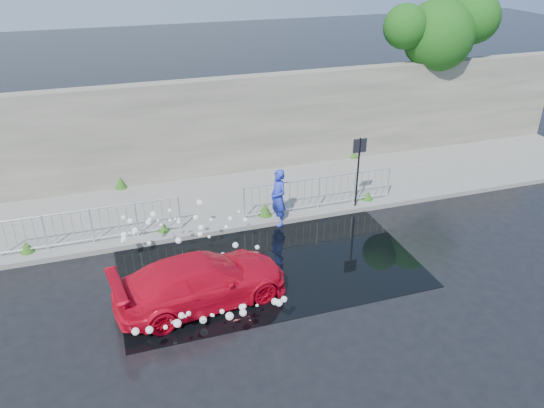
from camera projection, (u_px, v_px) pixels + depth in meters
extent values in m
plane|color=black|center=(260.00, 286.00, 13.67)|extent=(90.00, 90.00, 0.00)
cube|color=slate|center=(217.00, 201.00, 17.86)|extent=(30.00, 4.00, 0.15)
cube|color=slate|center=(232.00, 229.00, 16.17)|extent=(30.00, 0.25, 0.16)
cube|color=#5A574C|center=(201.00, 129.00, 18.89)|extent=(30.00, 0.60, 3.50)
cube|color=black|center=(267.00, 263.00, 14.65)|extent=(8.00, 5.00, 0.01)
cylinder|color=black|center=(358.00, 175.00, 16.88)|extent=(0.06, 0.06, 2.50)
cube|color=black|center=(360.00, 146.00, 16.42)|extent=(0.45, 0.04, 0.45)
cylinder|color=#332114|center=(430.00, 83.00, 22.23)|extent=(0.36, 0.36, 5.00)
sphere|color=#194310|center=(438.00, 35.00, 20.45)|extent=(2.76, 2.76, 2.76)
sphere|color=#194310|center=(474.00, 17.00, 20.59)|extent=(2.04, 2.04, 2.04)
sphere|color=#194310|center=(405.00, 26.00, 19.85)|extent=(1.68, 1.68, 1.68)
cylinder|color=silver|center=(179.00, 213.00, 15.77)|extent=(0.05, 0.05, 1.10)
cylinder|color=silver|center=(89.00, 210.00, 14.84)|extent=(5.00, 0.04, 0.04)
cylinder|color=silver|center=(94.00, 239.00, 15.27)|extent=(5.00, 0.04, 0.04)
cylinder|color=silver|center=(244.00, 203.00, 16.32)|extent=(0.05, 0.05, 1.10)
cylinder|color=silver|center=(388.00, 182.00, 17.70)|extent=(0.05, 0.05, 1.10)
cylinder|color=silver|center=(320.00, 178.00, 16.77)|extent=(5.00, 0.04, 0.04)
cylinder|color=silver|center=(318.00, 204.00, 17.21)|extent=(5.00, 0.04, 0.04)
cone|color=#235115|center=(26.00, 247.00, 14.80)|extent=(0.40, 0.40, 0.33)
cone|color=#235115|center=(163.00, 227.00, 15.86)|extent=(0.36, 0.36, 0.27)
cone|color=#235115|center=(265.00, 209.00, 16.71)|extent=(0.44, 0.44, 0.41)
cone|color=#235115|center=(368.00, 195.00, 17.74)|extent=(0.38, 0.38, 0.29)
cone|color=#235115|center=(121.00, 182.00, 18.51)|extent=(0.42, 0.42, 0.42)
cone|color=#235115|center=(354.00, 154.00, 21.03)|extent=(0.34, 0.34, 0.28)
sphere|color=white|center=(161.00, 225.00, 14.70)|extent=(0.09, 0.09, 0.09)
sphere|color=white|center=(123.00, 217.00, 14.90)|extent=(0.12, 0.12, 0.12)
sphere|color=white|center=(175.00, 219.00, 14.88)|extent=(0.08, 0.08, 0.08)
sphere|color=white|center=(148.00, 222.00, 14.70)|extent=(0.16, 0.16, 0.16)
sphere|color=white|center=(158.00, 220.00, 14.78)|extent=(0.07, 0.07, 0.07)
sphere|color=white|center=(179.00, 219.00, 14.96)|extent=(0.08, 0.08, 0.08)
sphere|color=white|center=(209.00, 237.00, 14.68)|extent=(0.09, 0.09, 0.09)
sphere|color=white|center=(239.00, 211.00, 15.27)|extent=(0.09, 0.09, 0.09)
sphere|color=white|center=(211.00, 220.00, 15.12)|extent=(0.10, 0.10, 0.10)
sphere|color=white|center=(234.00, 254.00, 14.19)|extent=(0.12, 0.12, 0.12)
sphere|color=white|center=(244.00, 263.00, 14.07)|extent=(0.13, 0.13, 0.13)
sphere|color=white|center=(170.00, 210.00, 15.25)|extent=(0.11, 0.11, 0.11)
sphere|color=white|center=(124.00, 239.00, 14.26)|extent=(0.14, 0.14, 0.14)
sphere|color=white|center=(130.00, 221.00, 14.90)|extent=(0.15, 0.15, 0.15)
sphere|color=white|center=(239.00, 257.00, 14.27)|extent=(0.15, 0.15, 0.15)
sphere|color=white|center=(257.00, 247.00, 14.51)|extent=(0.13, 0.13, 0.13)
sphere|color=white|center=(205.00, 270.00, 13.78)|extent=(0.15, 0.15, 0.15)
sphere|color=white|center=(200.00, 234.00, 14.62)|extent=(0.15, 0.15, 0.15)
sphere|color=white|center=(149.00, 243.00, 14.20)|extent=(0.11, 0.11, 0.11)
sphere|color=white|center=(122.00, 241.00, 14.18)|extent=(0.09, 0.09, 0.09)
sphere|color=white|center=(129.00, 233.00, 14.46)|extent=(0.06, 0.06, 0.06)
sphere|color=white|center=(201.00, 228.00, 14.73)|extent=(0.15, 0.15, 0.15)
sphere|color=white|center=(178.00, 240.00, 14.31)|extent=(0.18, 0.18, 0.18)
sphere|color=white|center=(135.00, 230.00, 14.40)|extent=(0.17, 0.17, 0.17)
sphere|color=white|center=(199.00, 202.00, 15.57)|extent=(0.17, 0.17, 0.17)
sphere|color=white|center=(196.00, 217.00, 15.14)|extent=(0.16, 0.16, 0.16)
sphere|color=white|center=(250.00, 262.00, 14.31)|extent=(0.12, 0.12, 0.12)
sphere|color=white|center=(226.00, 227.00, 14.74)|extent=(0.11, 0.11, 0.11)
sphere|color=white|center=(133.00, 234.00, 14.28)|extent=(0.07, 0.07, 0.07)
sphere|color=white|center=(257.00, 255.00, 14.48)|extent=(0.11, 0.11, 0.11)
sphere|color=white|center=(235.00, 245.00, 14.46)|extent=(0.16, 0.16, 0.16)
sphere|color=white|center=(153.00, 214.00, 14.97)|extent=(0.16, 0.16, 0.16)
sphere|color=white|center=(124.00, 235.00, 14.42)|extent=(0.16, 0.16, 0.16)
sphere|color=white|center=(170.00, 220.00, 14.95)|extent=(0.09, 0.09, 0.09)
sphere|color=white|center=(245.00, 219.00, 15.05)|extent=(0.13, 0.13, 0.13)
sphere|color=white|center=(150.00, 219.00, 14.79)|extent=(0.11, 0.11, 0.11)
sphere|color=white|center=(179.00, 222.00, 14.76)|extent=(0.11, 0.11, 0.11)
sphere|color=white|center=(223.00, 255.00, 14.15)|extent=(0.14, 0.14, 0.14)
sphere|color=white|center=(230.00, 219.00, 15.04)|extent=(0.13, 0.13, 0.13)
sphere|color=white|center=(135.00, 331.00, 10.54)|extent=(0.16, 0.16, 0.16)
sphere|color=white|center=(244.00, 306.00, 11.62)|extent=(0.11, 0.11, 0.11)
sphere|color=white|center=(189.00, 314.00, 11.23)|extent=(0.10, 0.10, 0.10)
sphere|color=white|center=(185.00, 316.00, 11.02)|extent=(0.06, 0.06, 0.06)
sphere|color=white|center=(181.00, 316.00, 11.61)|extent=(0.14, 0.14, 0.14)
sphere|color=white|center=(212.00, 315.00, 11.51)|extent=(0.08, 0.08, 0.08)
sphere|color=white|center=(222.00, 312.00, 11.30)|extent=(0.11, 0.11, 0.11)
sphere|color=white|center=(177.00, 323.00, 10.72)|extent=(0.17, 0.17, 0.17)
sphere|color=white|center=(213.00, 315.00, 10.89)|extent=(0.06, 0.06, 0.06)
sphere|color=white|center=(242.00, 307.00, 11.73)|extent=(0.14, 0.14, 0.14)
sphere|color=white|center=(149.00, 330.00, 11.46)|extent=(0.17, 0.17, 0.17)
sphere|color=white|center=(279.00, 303.00, 11.73)|extent=(0.16, 0.16, 0.16)
sphere|color=white|center=(203.00, 320.00, 12.19)|extent=(0.17, 0.17, 0.17)
sphere|color=white|center=(229.00, 316.00, 11.03)|extent=(0.17, 0.17, 0.17)
sphere|color=white|center=(243.00, 313.00, 11.47)|extent=(0.16, 0.16, 0.16)
sphere|color=white|center=(165.00, 327.00, 10.62)|extent=(0.09, 0.09, 0.09)
sphere|color=white|center=(257.00, 305.00, 12.37)|extent=(0.07, 0.07, 0.07)
sphere|color=white|center=(147.00, 329.00, 11.88)|extent=(0.13, 0.13, 0.13)
sphere|color=white|center=(284.00, 299.00, 11.91)|extent=(0.15, 0.15, 0.15)
sphere|color=white|center=(173.00, 321.00, 11.98)|extent=(0.15, 0.15, 0.15)
sphere|color=white|center=(275.00, 302.00, 11.92)|extent=(0.16, 0.16, 0.16)
imported|color=red|center=(202.00, 281.00, 12.84)|extent=(4.45, 2.32, 1.23)
imported|color=#2737C6|center=(278.00, 198.00, 16.21)|extent=(0.56, 0.74, 1.82)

